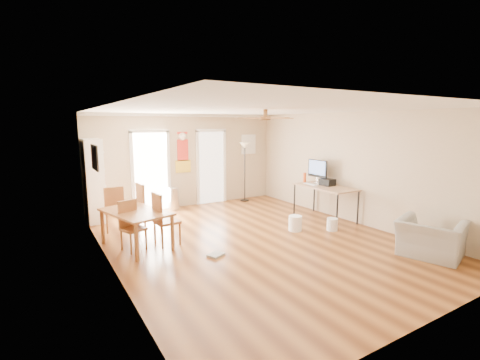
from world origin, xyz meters
TOP-DOWN VIEW (x-y plane):
  - floor at (0.00, 0.00)m, footprint 7.00×7.00m
  - ceiling at (0.00, 0.00)m, footprint 5.50×7.00m
  - wall_back at (0.00, 3.50)m, footprint 5.50×0.04m
  - wall_front at (0.00, -3.50)m, footprint 5.50×0.04m
  - wall_left at (-2.75, 0.00)m, footprint 0.04×7.00m
  - wall_right at (2.75, 0.00)m, footprint 0.04×7.00m
  - crown_molding at (0.00, 0.00)m, footprint 5.50×7.00m
  - kitchen_doorway at (-1.05, 3.48)m, footprint 0.90×0.10m
  - bathroom_doorway at (0.75, 3.48)m, footprint 0.80×0.10m
  - wall_decal at (-0.13, 3.48)m, footprint 0.46×0.03m
  - ac_grille at (2.05, 3.47)m, footprint 0.50×0.04m
  - framed_poster at (-2.73, 1.40)m, footprint 0.04×0.66m
  - ceiling_fan at (0.00, -0.30)m, footprint 1.24×1.24m
  - bookshelf at (-2.53, 3.21)m, footprint 0.45×0.92m
  - dining_table at (-2.15, 0.86)m, footprint 1.19×1.59m
  - dining_chair_right_a at (-1.60, 1.86)m, footprint 0.47×0.47m
  - dining_chair_right_b at (-1.60, 0.70)m, footprint 0.46×0.46m
  - dining_chair_near at (-2.24, 0.72)m, footprint 0.47×0.47m
  - dining_chair_far at (-2.32, 2.17)m, footprint 0.42×0.42m
  - trash_can at (-0.52, 3.25)m, footprint 0.31×0.31m
  - torchiere_lamp at (1.73, 3.17)m, footprint 0.34×0.34m
  - computer_desk at (2.32, 0.41)m, footprint 0.77×1.53m
  - imac at (2.47, 0.85)m, footprint 0.20×0.65m
  - keyboard at (2.20, 0.80)m, footprint 0.14×0.39m
  - printer at (2.45, 0.47)m, footprint 0.30×0.34m
  - orange_bottle at (2.30, 1.14)m, footprint 0.10×0.10m
  - wastebasket_a at (1.10, 0.06)m, footprint 0.31×0.31m
  - wastebasket_b at (1.81, -0.35)m, footprint 0.26×0.26m
  - floor_cloth at (-1.07, -0.34)m, footprint 0.34×0.31m
  - armchair at (2.15, -2.32)m, footprint 1.15×1.24m

SIDE VIEW (x-z plane):
  - floor at x=0.00m, z-range 0.00..0.00m
  - floor_cloth at x=-1.07m, z-range 0.00..0.04m
  - wastebasket_b at x=1.81m, z-range 0.00..0.27m
  - wastebasket_a at x=1.10m, z-range 0.00..0.34m
  - trash_can at x=-0.52m, z-range 0.00..0.61m
  - armchair at x=2.15m, z-range 0.00..0.66m
  - dining_table at x=-2.15m, z-range 0.00..0.71m
  - computer_desk at x=2.32m, z-range 0.00..0.82m
  - dining_chair_near at x=-2.24m, z-range 0.00..0.92m
  - dining_chair_far at x=-2.32m, z-range 0.00..0.99m
  - dining_chair_right_b at x=-1.60m, z-range 0.00..1.03m
  - dining_chair_right_a at x=-1.60m, z-range 0.00..1.04m
  - keyboard at x=2.20m, z-range 0.82..0.84m
  - torchiere_lamp at x=1.73m, z-range 0.00..1.78m
  - printer at x=2.45m, z-range 0.82..0.99m
  - orange_bottle at x=2.30m, z-range 0.82..1.07m
  - bookshelf at x=-2.53m, z-range 0.00..1.98m
  - kitchen_doorway at x=-1.05m, z-range 0.00..2.10m
  - bathroom_doorway at x=0.75m, z-range 0.00..2.10m
  - imac at x=2.47m, z-range 0.82..1.42m
  - wall_back at x=0.00m, z-range 0.00..2.60m
  - wall_front at x=0.00m, z-range 0.00..2.60m
  - wall_left at x=-2.75m, z-range 0.00..2.60m
  - wall_right at x=2.75m, z-range 0.00..2.60m
  - wall_decal at x=-0.13m, z-range 1.00..2.10m
  - ac_grille at x=2.05m, z-range 1.40..2.00m
  - framed_poster at x=-2.73m, z-range 1.46..1.94m
  - ceiling_fan at x=0.00m, z-range 2.33..2.53m
  - crown_molding at x=0.00m, z-range 2.52..2.60m
  - ceiling at x=0.00m, z-range 2.60..2.60m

